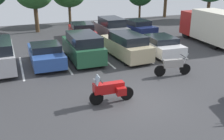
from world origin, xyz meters
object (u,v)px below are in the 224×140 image
object	(u,v)px
box_truck	(212,26)
car_far_navy	(136,27)
motorcycle_third	(173,66)
car_blue	(46,54)
motorcycle_touring	(110,90)
car_champagne	(126,46)
car_far_grey	(111,28)
car_white	(159,44)
car_green	(83,47)
car_far_red	(82,31)

from	to	relation	value
box_truck	car_far_navy	bearing A→B (deg)	129.79
motorcycle_third	car_blue	distance (m)	8.03
motorcycle_touring	car_far_navy	distance (m)	14.44
motorcycle_third	car_champagne	world-z (taller)	car_champagne
motorcycle_third	car_far_grey	size ratio (longest dim) A/B	0.45
car_white	car_far_navy	world-z (taller)	car_far_navy
motorcycle_third	car_green	world-z (taller)	car_green
car_blue	box_truck	world-z (taller)	box_truck
motorcycle_third	box_truck	distance (m)	8.99
car_blue	car_white	size ratio (longest dim) A/B	0.90
car_blue	motorcycle_third	bearing A→B (deg)	-35.32
motorcycle_touring	car_white	distance (m)	8.68
car_far_red	car_far_grey	size ratio (longest dim) A/B	0.96
car_far_red	car_far_navy	xyz separation A→B (m)	(5.45, 0.15, -0.03)
motorcycle_touring	car_far_red	size ratio (longest dim) A/B	0.46
car_blue	box_truck	xyz separation A→B (m)	(13.78, 0.61, 0.78)
car_white	car_far_red	xyz separation A→B (m)	(-4.18, 6.12, 0.07)
car_far_red	box_truck	distance (m)	11.11
car_far_grey	box_truck	xyz separation A→B (m)	(7.11, -5.07, 0.59)
car_far_grey	box_truck	world-z (taller)	box_truck
motorcycle_third	car_far_grey	bearing A→B (deg)	89.30
motorcycle_touring	car_far_grey	size ratio (longest dim) A/B	0.44
motorcycle_touring	car_green	world-z (taller)	car_green
car_green	car_white	xyz separation A→B (m)	(5.67, -0.33, -0.27)
car_far_navy	car_blue	bearing A→B (deg)	-147.98
car_champagne	car_far_navy	bearing A→B (deg)	58.09
car_blue	car_far_red	world-z (taller)	car_far_red
car_blue	car_far_navy	world-z (taller)	car_far_navy
car_far_grey	car_far_navy	distance (m)	2.74
motorcycle_third	car_champagne	size ratio (longest dim) A/B	0.45
car_far_grey	car_far_navy	size ratio (longest dim) A/B	1.01
car_champagne	car_white	world-z (taller)	car_champagne
car_blue	car_green	world-z (taller)	car_green
motorcycle_touring	car_green	bearing A→B (deg)	85.51
car_far_red	car_far_navy	size ratio (longest dim) A/B	0.97
box_truck	car_champagne	bearing A→B (deg)	-172.33
motorcycle_third	car_blue	xyz separation A→B (m)	(-6.55, 4.64, 0.13)
car_far_grey	box_truck	size ratio (longest dim) A/B	0.78
car_blue	car_far_grey	xyz separation A→B (m)	(6.67, 5.69, 0.19)
car_far_navy	car_white	bearing A→B (deg)	-101.42
motorcycle_touring	car_green	size ratio (longest dim) A/B	0.46
car_white	box_truck	world-z (taller)	box_truck
car_white	car_far_grey	distance (m)	6.26
car_champagne	car_far_grey	xyz separation A→B (m)	(1.25, 6.20, 0.02)
car_champagne	car_far_red	size ratio (longest dim) A/B	1.05
car_blue	car_green	xyz separation A→B (m)	(2.46, -0.07, 0.25)
motorcycle_third	box_truck	size ratio (longest dim) A/B	0.36
box_truck	motorcycle_third	bearing A→B (deg)	-144.02
car_far_red	car_white	bearing A→B (deg)	-55.66
motorcycle_third	car_champagne	distance (m)	4.29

